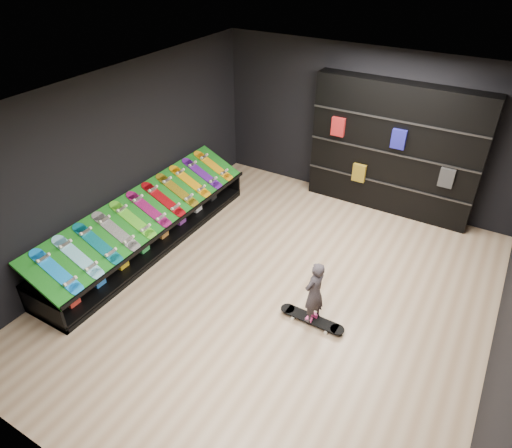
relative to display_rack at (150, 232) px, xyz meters
The scene contains 21 objects.
floor 2.56m from the display_rack, ahead, with size 6.00×7.00×0.01m, color tan.
ceiling 3.75m from the display_rack, ahead, with size 6.00×7.00×0.01m, color white.
wall_back 4.51m from the display_rack, 53.92° to the left, with size 6.00×0.02×3.00m, color black.
wall_front 4.51m from the display_rack, 53.92° to the right, with size 6.00×0.02×3.00m, color black.
wall_left 1.33m from the display_rack, behind, with size 0.02×7.00×3.00m, color black.
display_rack is the anchor object (origin of this frame).
turf_ramp 0.46m from the display_rack, ahead, with size 1.00×4.50×0.04m, color #0E5B10.
back_shelving 4.70m from the display_rack, 46.26° to the left, with size 3.13×0.37×2.50m, color black.
floor_skateboard 3.29m from the display_rack, ahead, with size 0.98×0.22×0.09m, color black, non-canonical shape.
child 3.29m from the display_rack, ahead, with size 0.22×0.16×0.59m, color black.
display_board_0 1.96m from the display_rack, 88.11° to the right, with size 0.98×0.22×0.09m, color blue, non-canonical shape.
display_board_1 1.60m from the display_rack, 87.64° to the right, with size 0.98×0.22×0.09m, color #0CB2E5, non-canonical shape.
display_board_2 1.24m from the display_rack, 86.85° to the right, with size 0.98×0.22×0.09m, color #0C8C99, non-canonical shape.
display_board_3 0.91m from the display_rack, 85.29° to the right, with size 0.98×0.22×0.09m, color black, non-canonical shape.
display_board_4 0.62m from the display_rack, 80.63° to the right, with size 0.98×0.22×0.09m, color green, non-canonical shape.
display_board_5 0.49m from the display_rack, ahead, with size 0.98×0.22×0.09m, color #E5198C, non-canonical shape.
display_board_6 0.62m from the display_rack, 80.63° to the left, with size 0.98×0.22×0.09m, color red, non-canonical shape.
display_board_7 0.91m from the display_rack, 85.29° to the left, with size 0.98×0.22×0.09m, color yellow, non-canonical shape.
display_board_8 1.24m from the display_rack, 86.85° to the left, with size 0.98×0.22×0.09m, color yellow, non-canonical shape.
display_board_9 1.60m from the display_rack, 87.64° to the left, with size 0.98×0.22×0.09m, color purple, non-canonical shape.
display_board_10 1.96m from the display_rack, 88.11° to the left, with size 0.98×0.22×0.09m, color orange, non-canonical shape.
Camera 1 is at (2.40, -4.71, 4.80)m, focal length 32.00 mm.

